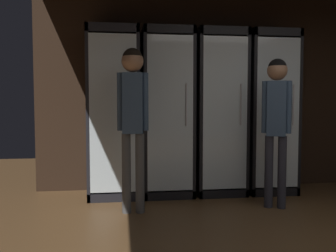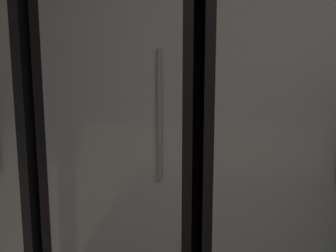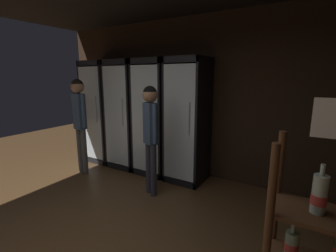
# 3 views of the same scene
# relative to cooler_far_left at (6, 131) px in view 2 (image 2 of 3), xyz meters

# --- Properties ---
(cooler_far_left) EXTENTS (0.63, 0.66, 2.09)m
(cooler_far_left) POSITION_rel_cooler_far_left_xyz_m (0.00, 0.00, 0.00)
(cooler_far_left) COLOR black
(cooler_far_left) RESTS_ON ground
(cooler_left) EXTENTS (0.63, 0.66, 2.09)m
(cooler_left) POSITION_rel_cooler_far_left_xyz_m (0.67, 0.00, 0.01)
(cooler_left) COLOR black
(cooler_left) RESTS_ON ground
(cooler_center) EXTENTS (0.63, 0.66, 2.09)m
(cooler_center) POSITION_rel_cooler_far_left_xyz_m (1.34, 0.00, -0.00)
(cooler_center) COLOR black
(cooler_center) RESTS_ON ground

